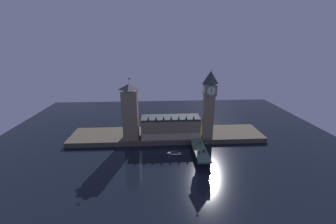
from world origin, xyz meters
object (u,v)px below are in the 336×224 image
object	(u,v)px
car_northbound_lead	(196,146)
street_lamp_far	(192,139)
street_lamp_near	(197,153)
boat_upstream	(174,153)
clock_tower	(209,103)
victoria_tower	(130,112)
pedestrian_mid_walk	(207,150)
car_northbound_trail	(199,152)
car_southbound_lead	(204,151)
street_lamp_mid	(206,145)
car_southbound_trail	(200,143)

from	to	relation	value
car_northbound_lead	street_lamp_far	bearing A→B (deg)	108.29
street_lamp_near	boat_upstream	world-z (taller)	street_lamp_near
street_lamp_near	clock_tower	bearing A→B (deg)	66.64
victoria_tower	pedestrian_mid_walk	world-z (taller)	victoria_tower
car_northbound_trail	boat_upstream	world-z (taller)	car_northbound_trail
clock_tower	pedestrian_mid_walk	size ratio (longest dim) A/B	45.11
street_lamp_far	victoria_tower	bearing A→B (deg)	162.85
car_northbound_trail	boat_upstream	distance (m)	25.55
car_northbound_lead	car_southbound_lead	size ratio (longest dim) A/B	0.84
pedestrian_mid_walk	boat_upstream	size ratio (longest dim) A/B	0.11
pedestrian_mid_walk	street_lamp_mid	xyz separation A→B (m)	(0.40, 3.33, 3.39)
street_lamp_near	street_lamp_mid	bearing A→B (deg)	51.51
street_lamp_near	street_lamp_far	distance (m)	29.45
car_northbound_lead	street_lamp_near	distance (m)	20.57
street_lamp_far	boat_upstream	size ratio (longest dim) A/B	0.39
clock_tower	car_northbound_trail	xyz separation A→B (m)	(-16.92, -38.57, -37.35)
street_lamp_mid	pedestrian_mid_walk	bearing A→B (deg)	-96.86
car_northbound_trail	street_lamp_mid	distance (m)	11.55
victoria_tower	street_lamp_mid	bearing A→B (deg)	-24.48
victoria_tower	street_lamp_near	distance (m)	84.28
pedestrian_mid_walk	car_northbound_lead	bearing A→B (deg)	133.61
car_southbound_trail	pedestrian_mid_walk	xyz separation A→B (m)	(2.73, -16.13, 0.19)
car_southbound_trail	street_lamp_far	size ratio (longest dim) A/B	0.68
car_southbound_lead	pedestrian_mid_walk	distance (m)	3.09
street_lamp_near	car_southbound_trail	bearing A→B (deg)	72.69
clock_tower	street_lamp_far	distance (m)	43.25
street_lamp_near	boat_upstream	bearing A→B (deg)	135.69
victoria_tower	car_northbound_lead	bearing A→B (deg)	-23.52
boat_upstream	clock_tower	bearing A→B (deg)	35.32
pedestrian_mid_walk	street_lamp_near	bearing A→B (deg)	-134.78
car_northbound_trail	street_lamp_near	bearing A→B (deg)	-111.74
car_northbound_trail	pedestrian_mid_walk	size ratio (longest dim) A/B	2.38
car_southbound_trail	clock_tower	bearing A→B (deg)	58.73
victoria_tower	car_northbound_lead	size ratio (longest dim) A/B	17.16
car_southbound_lead	street_lamp_far	bearing A→B (deg)	113.76
street_lamp_mid	boat_upstream	distance (m)	32.62
car_southbound_trail	street_lamp_mid	distance (m)	13.65
boat_upstream	car_northbound_trail	bearing A→B (deg)	-25.95
car_northbound_trail	car_northbound_lead	bearing A→B (deg)	90.00
street_lamp_mid	car_southbound_lead	bearing A→B (deg)	-123.23
street_lamp_far	pedestrian_mid_walk	bearing A→B (deg)	-57.94
car_northbound_lead	street_lamp_near	bearing A→B (deg)	-98.89
victoria_tower	pedestrian_mid_walk	distance (m)	88.76
clock_tower	car_northbound_lead	size ratio (longest dim) A/B	19.33
clock_tower	street_lamp_mid	world-z (taller)	clock_tower
car_northbound_trail	car_southbound_lead	distance (m)	5.85
car_southbound_trail	street_lamp_near	xyz separation A→B (m)	(-8.58, -27.52, 3.84)
car_southbound_lead	street_lamp_mid	bearing A→B (deg)	56.77
car_southbound_trail	victoria_tower	bearing A→B (deg)	163.37
boat_upstream	car_southbound_lead	bearing A→B (deg)	-17.46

